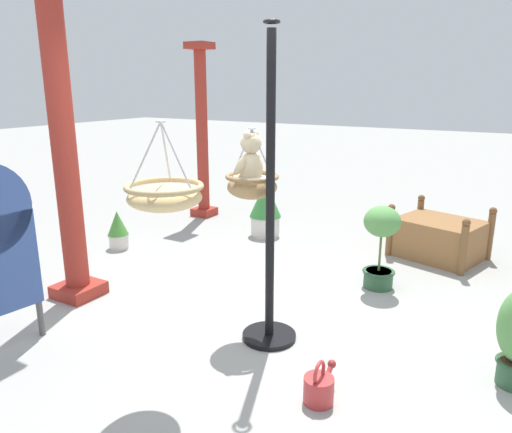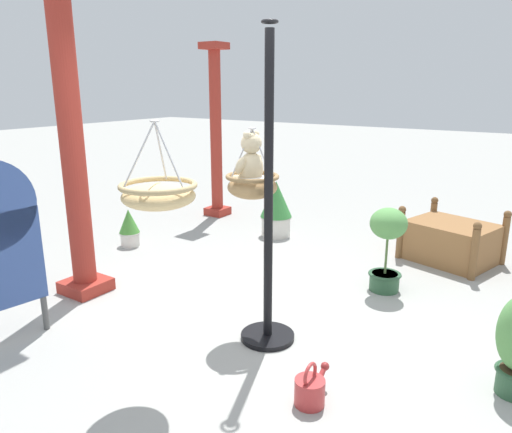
{
  "view_description": "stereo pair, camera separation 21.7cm",
  "coord_description": "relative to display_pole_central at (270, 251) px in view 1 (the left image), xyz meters",
  "views": [
    {
      "loc": [
        -3.27,
        -1.91,
        2.02
      ],
      "look_at": [
        0.01,
        0.03,
        0.98
      ],
      "focal_mm": 33.93,
      "sensor_mm": 36.0,
      "label": 1
    },
    {
      "loc": [
        -3.15,
        -2.09,
        2.02
      ],
      "look_at": [
        0.01,
        0.03,
        0.98
      ],
      "focal_mm": 33.93,
      "sensor_mm": 36.0,
      "label": 2
    }
  ],
  "objects": [
    {
      "name": "potted_plant_conical_shrub",
      "position": [
        1.48,
        -0.46,
        -0.26
      ],
      "size": [
        0.36,
        0.36,
        0.86
      ],
      "color": "#2D5638",
      "rests_on": "ground"
    },
    {
      "name": "greenhouse_pillar_left",
      "position": [
        -0.22,
        2.03,
        0.73
      ],
      "size": [
        0.43,
        0.43,
        3.09
      ],
      "color": "#9E2D23",
      "rests_on": "ground"
    },
    {
      "name": "display_pole_central",
      "position": [
        0.0,
        0.0,
        0.0
      ],
      "size": [
        0.44,
        0.44,
        2.45
      ],
      "color": "black",
      "rests_on": "ground"
    },
    {
      "name": "potted_plant_small_succulent",
      "position": [
        2.42,
        1.41,
        -0.37
      ],
      "size": [
        0.43,
        0.43,
        0.76
      ],
      "color": "beige",
      "rests_on": "ground"
    },
    {
      "name": "watering_can",
      "position": [
        -0.55,
        -0.68,
        -0.66
      ],
      "size": [
        0.35,
        0.2,
        0.3
      ],
      "color": "#B23333",
      "rests_on": "ground"
    },
    {
      "name": "teddy_bear",
      "position": [
        0.15,
        0.27,
        0.66
      ],
      "size": [
        0.3,
        0.27,
        0.43
      ],
      "color": "beige"
    },
    {
      "name": "greenhouse_pillar_right",
      "position": [
        2.86,
        2.77,
        0.5
      ],
      "size": [
        0.34,
        0.34,
        2.61
      ],
      "color": "#9E2D23",
      "rests_on": "ground"
    },
    {
      "name": "hanging_basket_left_high",
      "position": [
        -0.85,
        0.3,
        0.58
      ],
      "size": [
        0.5,
        0.5,
        0.56
      ],
      "color": "tan"
    },
    {
      "name": "hanging_basket_with_teddy",
      "position": [
        0.15,
        0.25,
        0.47
      ],
      "size": [
        0.43,
        0.43,
        0.57
      ],
      "color": "#A37F51"
    },
    {
      "name": "wooden_planter_box",
      "position": [
        2.73,
        -0.81,
        -0.51
      ],
      "size": [
        1.02,
        1.15,
        0.64
      ],
      "color": "olive",
      "rests_on": "ground"
    },
    {
      "name": "potted_plant_flowering_red",
      "position": [
        1.0,
        2.74,
        -0.51
      ],
      "size": [
        0.27,
        0.27,
        0.49
      ],
      "color": "beige",
      "rests_on": "ground"
    },
    {
      "name": "ground_plane",
      "position": [
        0.14,
        0.18,
        -0.76
      ],
      "size": [
        40.0,
        40.0,
        0.0
      ],
      "primitive_type": "plane",
      "color": "#9E9E99"
    }
  ]
}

